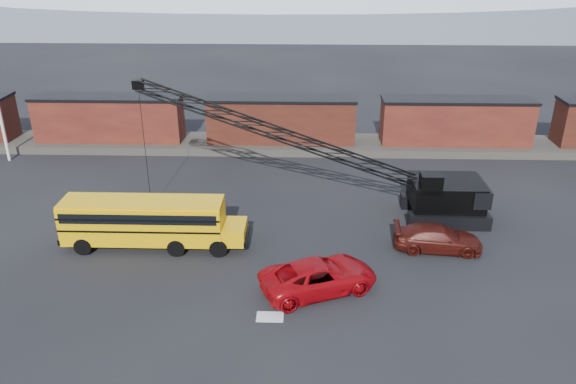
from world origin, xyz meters
The scene contains 11 objects.
ground centered at (0.00, 0.00, 0.00)m, with size 160.00×160.00×0.00m, color black.
gravel_berm centered at (0.00, 22.00, 0.35)m, with size 120.00×5.00×0.70m, color #48433B.
boxcar_west_near centered at (-16.00, 22.00, 2.76)m, with size 13.70×3.10×4.17m.
boxcar_mid centered at (0.00, 22.00, 2.76)m, with size 13.70×3.10×4.17m.
boxcar_east_near centered at (16.00, 22.00, 2.76)m, with size 13.70×3.10×4.17m.
utility_pole centered at (-24.00, 18.00, 4.15)m, with size 1.40×0.24×8.00m.
snow_patch centered at (0.50, -4.00, 0.01)m, with size 1.40×0.90×0.02m, color silver.
school_bus centered at (-7.49, 3.18, 1.79)m, with size 11.65×2.65×3.19m.
red_pickup centered at (3.06, -1.46, 0.91)m, with size 3.01×6.52×1.81m, color #A5080E.
maroon_suv centered at (10.61, 3.30, 0.80)m, with size 2.23×5.48×1.59m, color #41100B.
crawler_crane centered at (2.43, 8.38, 5.13)m, with size 24.22×4.20×9.57m.
Camera 1 is at (2.17, -27.82, 17.81)m, focal length 35.00 mm.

